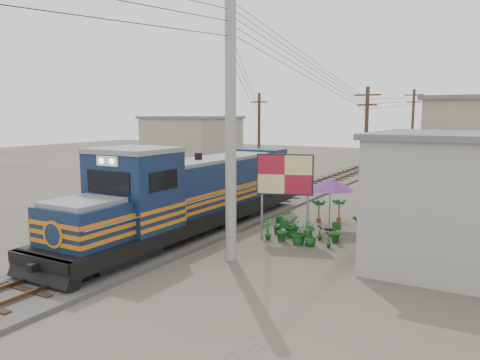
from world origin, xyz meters
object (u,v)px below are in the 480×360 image
Objects in this scene: locomotive at (191,196)px; market_umbrella at (330,184)px; vendor at (378,215)px; billboard at (285,177)px.

locomotive is 6.37m from market_umbrella.
market_umbrella is 1.44× the size of vendor.
billboard reaches higher than vendor.
billboard is 1.37× the size of market_umbrella.
market_umbrella is at bearing -30.08° from vendor.
locomotive is 8.50× the size of vendor.
locomotive reaches higher than market_umbrella.
market_umbrella reaches higher than vendor.
locomotive is 8.30m from vendor.
vendor is (7.34, 3.78, -0.79)m from locomotive.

